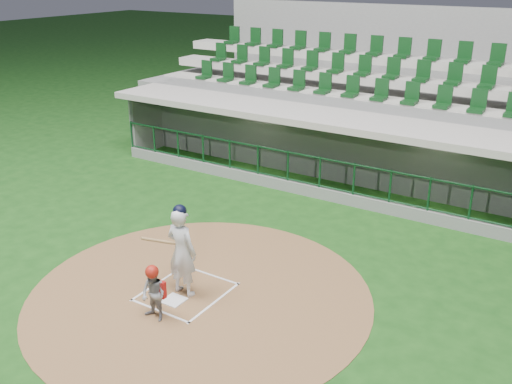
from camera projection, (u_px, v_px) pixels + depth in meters
ground at (195, 286)px, 12.30m from camera, size 120.00×120.00×0.00m
dirt_circle at (200, 294)px, 11.99m from camera, size 7.20×7.20×0.01m
home_plate at (174, 300)px, 11.74m from camera, size 0.43×0.43×0.02m
batter_box_chalk at (186, 292)px, 12.06m from camera, size 1.55×1.80×0.01m
dugout_structure at (350, 152)px, 18.01m from camera, size 16.40×3.70×3.00m
seating_deck at (383, 117)px, 20.33m from camera, size 17.00×6.72×5.15m
batter at (182, 250)px, 11.67m from camera, size 0.90×0.89×2.02m
catcher at (154, 293)px, 10.94m from camera, size 0.57×0.46×1.18m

